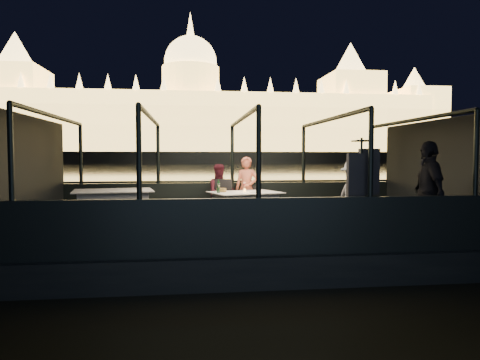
{
  "coord_description": "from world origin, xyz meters",
  "views": [
    {
      "loc": [
        -1.07,
        -8.48,
        2.02
      ],
      "look_at": [
        0.0,
        0.4,
        1.55
      ],
      "focal_mm": 32.0,
      "sensor_mm": 36.0,
      "label": 1
    }
  ],
  "objects": [
    {
      "name": "boat_deck",
      "position": [
        0.0,
        0.0,
        0.48
      ],
      "size": [
        8.0,
        4.0,
        0.04
      ],
      "primitive_type": "cube",
      "color": "black",
      "rests_on": "boat_hull"
    },
    {
      "name": "wine_glass_red",
      "position": [
        0.17,
        0.99,
        1.36
      ],
      "size": [
        0.08,
        0.08,
        0.2
      ],
      "primitive_type": null,
      "rotation": [
        0.0,
        0.0,
        -0.13
      ],
      "color": "silver",
      "rests_on": "dining_table_central"
    },
    {
      "name": "canopy_ribs",
      "position": [
        0.0,
        0.0,
        1.65
      ],
      "size": [
        8.0,
        4.0,
        2.3
      ],
      "primitive_type": null,
      "color": "black",
      "rests_on": "boat_deck"
    },
    {
      "name": "person_woman_coral",
      "position": [
        0.3,
        1.57,
        1.25
      ],
      "size": [
        0.65,
        0.55,
        1.54
      ],
      "primitive_type": "imported",
      "rotation": [
        0.0,
        0.0,
        -0.38
      ],
      "color": "#D96D4F",
      "rests_on": "boat_deck"
    },
    {
      "name": "bread_basket",
      "position": [
        -0.35,
        0.88,
        1.31
      ],
      "size": [
        0.26,
        0.26,
        0.09
      ],
      "primitive_type": "cylinder",
      "rotation": [
        0.0,
        0.0,
        0.22
      ],
      "color": "olive",
      "rests_on": "dining_table_central"
    },
    {
      "name": "end_wall_aft",
      "position": [
        4.0,
        0.0,
        1.65
      ],
      "size": [
        0.02,
        4.0,
        2.3
      ],
      "primitive_type": null,
      "color": "black",
      "rests_on": "boat_deck"
    },
    {
      "name": "plate_far",
      "position": [
        -0.4,
        0.89,
        1.27
      ],
      "size": [
        0.3,
        0.3,
        0.01
      ],
      "primitive_type": "cylinder",
      "rotation": [
        0.0,
        0.0,
        -0.4
      ],
      "color": "white",
      "rests_on": "dining_table_central"
    },
    {
      "name": "wine_bottle",
      "position": [
        -0.44,
        0.63,
        1.42
      ],
      "size": [
        0.07,
        0.07,
        0.3
      ],
      "primitive_type": "cylinder",
      "rotation": [
        0.0,
        0.0,
        0.2
      ],
      "color": "#14391A",
      "rests_on": "dining_table_central"
    },
    {
      "name": "dining_table_aft",
      "position": [
        -2.64,
        0.68,
        0.89
      ],
      "size": [
        1.77,
        1.41,
        0.85
      ],
      "primitive_type": "cube",
      "rotation": [
        0.0,
        0.0,
        0.17
      ],
      "color": "silver",
      "rests_on": "boat_deck"
    },
    {
      "name": "gunwale_starboard",
      "position": [
        0.0,
        -2.0,
        0.95
      ],
      "size": [
        8.0,
        0.08,
        0.9
      ],
      "primitive_type": "cube",
      "color": "black",
      "rests_on": "boat_deck"
    },
    {
      "name": "person_man_maroon",
      "position": [
        -0.32,
        1.56,
        1.25
      ],
      "size": [
        0.74,
        0.63,
        1.37
      ],
      "primitive_type": "imported",
      "rotation": [
        0.0,
        0.0,
        0.2
      ],
      "color": "#3E111B",
      "rests_on": "boat_deck"
    },
    {
      "name": "gunwale_port",
      "position": [
        0.0,
        2.0,
        0.95
      ],
      "size": [
        8.0,
        0.08,
        0.9
      ],
      "primitive_type": "cube",
      "color": "black",
      "rests_on": "boat_deck"
    },
    {
      "name": "parliament_building",
      "position": [
        0.0,
        175.0,
        29.0
      ],
      "size": [
        220.0,
        32.0,
        60.0
      ],
      "primitive_type": null,
      "color": "#F2D18C",
      "rests_on": "embankment"
    },
    {
      "name": "plate_near",
      "position": [
        0.35,
        0.71,
        1.27
      ],
      "size": [
        0.3,
        0.3,
        0.02
      ],
      "primitive_type": "cylinder",
      "rotation": [
        0.0,
        0.0,
        0.22
      ],
      "color": "silver",
      "rests_on": "dining_table_central"
    },
    {
      "name": "cabin_glass_starboard",
      "position": [
        0.0,
        -2.0,
        2.1
      ],
      "size": [
        8.0,
        0.02,
        1.4
      ],
      "primitive_type": null,
      "color": "#99B2B2",
      "rests_on": "gunwale_starboard"
    },
    {
      "name": "chair_port_right",
      "position": [
        0.4,
        1.39,
        0.95
      ],
      "size": [
        0.4,
        0.4,
        0.84
      ],
      "primitive_type": "cube",
      "rotation": [
        0.0,
        0.0,
        -0.03
      ],
      "color": "black",
      "rests_on": "boat_deck"
    },
    {
      "name": "dining_table_central",
      "position": [
        0.16,
        0.79,
        0.89
      ],
      "size": [
        1.7,
        1.44,
        0.77
      ],
      "primitive_type": "cube",
      "rotation": [
        0.0,
        0.0,
        0.31
      ],
      "color": "silver",
      "rests_on": "boat_deck"
    },
    {
      "name": "cabin_roof_glass",
      "position": [
        0.0,
        0.0,
        2.8
      ],
      "size": [
        8.0,
        4.0,
        0.02
      ],
      "primitive_type": null,
      "color": "#99B2B2",
      "rests_on": "boat_deck"
    },
    {
      "name": "passenger_stripe",
      "position": [
        1.93,
        -1.07,
        1.35
      ],
      "size": [
        0.7,
        1.05,
        1.51
      ],
      "primitive_type": "imported",
      "rotation": [
        0.0,
        0.0,
        1.73
      ],
      "color": "silver",
      "rests_on": "boat_deck"
    },
    {
      "name": "chair_port_left",
      "position": [
        -0.29,
        1.24,
        0.95
      ],
      "size": [
        0.61,
        0.61,
        1.0
      ],
      "primitive_type": "cube",
      "rotation": [
        0.0,
        0.0,
        -0.38
      ],
      "color": "black",
      "rests_on": "boat_deck"
    },
    {
      "name": "boat_hull",
      "position": [
        0.0,
        0.0,
        0.0
      ],
      "size": [
        8.6,
        4.4,
        1.0
      ],
      "primitive_type": "cube",
      "color": "black",
      "rests_on": "river_water"
    },
    {
      "name": "end_wall_fore",
      "position": [
        -4.0,
        0.0,
        1.65
      ],
      "size": [
        0.02,
        4.0,
        2.3
      ],
      "primitive_type": null,
      "color": "black",
      "rests_on": "boat_deck"
    },
    {
      "name": "embankment",
      "position": [
        0.0,
        210.0,
        1.0
      ],
      "size": [
        400.0,
        140.0,
        6.0
      ],
      "primitive_type": "cube",
      "color": "#423D33",
      "rests_on": "ground"
    },
    {
      "name": "cabin_glass_port",
      "position": [
        0.0,
        2.0,
        2.1
      ],
      "size": [
        8.0,
        0.02,
        1.4
      ],
      "primitive_type": null,
      "color": "#99B2B2",
      "rests_on": "gunwale_port"
    },
    {
      "name": "amber_candle",
      "position": [
        0.15,
        0.79,
        1.31
      ],
      "size": [
        0.07,
        0.07,
        0.07
      ],
      "primitive_type": "cylinder",
      "rotation": [
        0.0,
        0.0,
        -0.4
      ],
      "color": "#FCA13F",
      "rests_on": "dining_table_central"
    },
    {
      "name": "wine_glass_white",
      "position": [
        -0.44,
        0.58,
        1.36
      ],
      "size": [
        0.07,
        0.07,
        0.2
      ],
      "primitive_type": null,
      "rotation": [
        0.0,
        0.0,
        -0.01
      ],
      "color": "white",
      "rests_on": "dining_table_central"
    },
    {
      "name": "coat_stand",
      "position": [
        1.76,
        -1.73,
        1.4
      ],
      "size": [
        0.52,
        0.42,
        1.85
      ],
      "primitive_type": null,
      "rotation": [
        0.0,
        0.0,
        0.01
      ],
      "color": "black",
      "rests_on": "boat_deck"
    },
    {
      "name": "passenger_dark",
      "position": [
        3.08,
        -1.49,
        1.35
      ],
      "size": [
        0.61,
        1.12,
        1.82
      ],
      "primitive_type": "imported",
      "rotation": [
        0.0,
        0.0,
        4.55
      ],
      "color": "black",
      "rests_on": "boat_deck"
    },
    {
      "name": "river_water",
      "position": [
        0.0,
        80.0,
        0.0
      ],
      "size": [
        500.0,
        500.0,
        0.0
      ],
      "primitive_type": "plane",
      "color": "black",
      "rests_on": "ground"
    }
  ]
}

